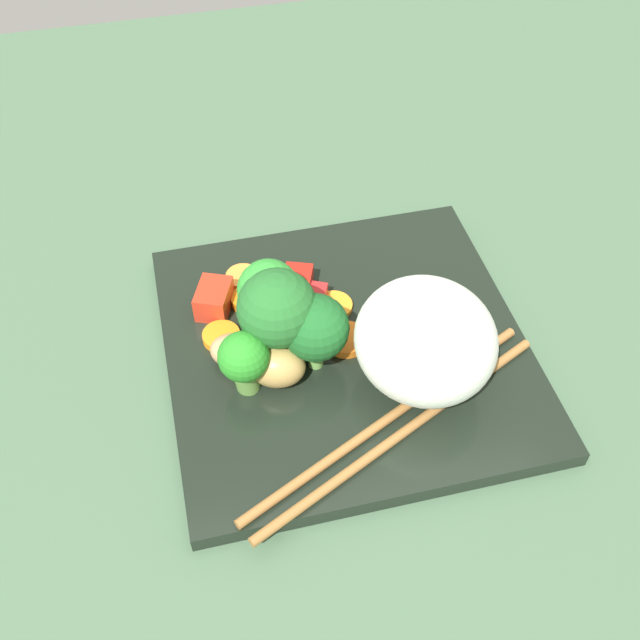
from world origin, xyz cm
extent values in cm
cube|color=#456347|center=(0.00, 0.00, -1.00)|extent=(110.00, 110.00, 2.00)
cube|color=black|center=(0.00, 0.00, 0.61)|extent=(25.31, 25.31, 1.22)
ellipsoid|color=white|center=(4.38, 4.04, 5.24)|extent=(12.90, 12.84, 8.02)
cylinder|color=#609441|center=(2.31, -7.48, 2.28)|extent=(2.03, 2.18, 2.27)
sphere|color=#288A24|center=(2.16, -7.49, 4.28)|extent=(3.42, 3.42, 3.42)
cylinder|color=#72B04F|center=(1.42, -2.51, 2.18)|extent=(1.46, 1.43, 1.95)
sphere|color=#1B5A24|center=(1.23, -2.49, 4.79)|extent=(4.60, 4.60, 4.60)
cylinder|color=#57953E|center=(0.04, -4.92, 2.78)|extent=(2.12, 2.24, 3.28)
sphere|color=#246529|center=(0.01, -4.76, 5.94)|extent=(5.39, 5.39, 5.39)
cylinder|color=#7ABD51|center=(-2.64, -4.75, 2.33)|extent=(1.40, 1.45, 2.25)
sphere|color=green|center=(-2.75, -4.86, 4.93)|extent=(4.39, 4.39, 4.39)
cylinder|color=orange|center=(-7.75, -6.08, 1.58)|extent=(3.10, 3.10, 0.72)
cylinder|color=orange|center=(-6.96, -4.06, 1.50)|extent=(2.88, 2.88, 0.54)
cylinder|color=orange|center=(-2.33, -8.54, 1.53)|extent=(3.66, 3.66, 0.61)
cylinder|color=orange|center=(-3.47, 0.20, 1.43)|extent=(3.85, 3.85, 0.41)
cylinder|color=orange|center=(-0.40, -0.17, 1.54)|extent=(3.93, 3.93, 0.63)
cylinder|color=orange|center=(-5.38, -6.15, 1.59)|extent=(2.42, 2.42, 0.72)
cube|color=red|center=(-3.93, -1.89, 1.96)|extent=(3.63, 3.52, 1.47)
cube|color=red|center=(-5.42, -8.55, 2.26)|extent=(3.75, 3.31, 2.06)
cube|color=red|center=(-1.13, -3.27, 2.13)|extent=(2.82, 3.24, 1.81)
cube|color=red|center=(-5.99, -2.12, 2.12)|extent=(2.63, 2.64, 1.79)
ellipsoid|color=tan|center=(2.10, -5.40, 2.72)|extent=(4.38, 4.87, 3.00)
ellipsoid|color=tan|center=(-0.49, -7.74, 2.38)|extent=(3.93, 4.48, 2.31)
cylinder|color=#9D6A35|center=(8.48, 1.55, 1.55)|extent=(10.86, 21.77, 0.64)
cylinder|color=#9D6A35|center=(7.21, 0.95, 1.55)|extent=(10.86, 21.77, 0.64)
camera|label=1|loc=(33.65, -9.92, 42.29)|focal=42.62mm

